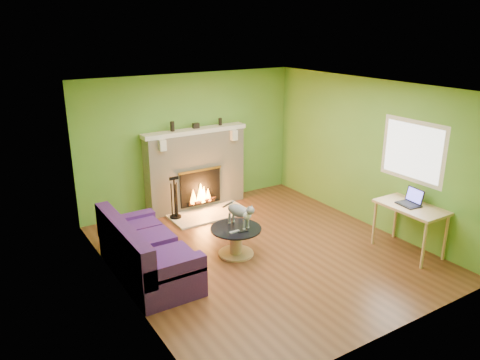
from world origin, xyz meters
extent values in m
plane|color=#5B2F1A|center=(0.00, 0.00, 0.00)|extent=(5.00, 5.00, 0.00)
plane|color=white|center=(0.00, 0.00, 2.60)|extent=(5.00, 5.00, 0.00)
plane|color=#588D2E|center=(0.00, 2.50, 1.30)|extent=(5.00, 0.00, 5.00)
plane|color=#588D2E|center=(0.00, -2.50, 1.30)|extent=(5.00, 0.00, 5.00)
plane|color=#588D2E|center=(-2.25, 0.00, 1.30)|extent=(0.00, 5.00, 5.00)
plane|color=#588D2E|center=(2.25, 0.00, 1.30)|extent=(0.00, 5.00, 5.00)
plane|color=silver|center=(2.24, -0.90, 1.55)|extent=(0.00, 1.20, 1.20)
plane|color=white|center=(2.23, -0.90, 1.55)|extent=(0.00, 1.06, 1.06)
cube|color=beige|center=(0.00, 2.33, 0.75)|extent=(2.00, 0.35, 1.50)
cube|color=black|center=(0.00, 2.13, 0.44)|extent=(0.85, 0.03, 0.68)
cube|color=gold|center=(0.00, 2.13, 0.80)|extent=(0.91, 0.02, 0.04)
cylinder|color=black|center=(0.00, 2.10, 0.16)|extent=(0.55, 0.07, 0.07)
cube|color=silver|center=(0.00, 2.30, 1.54)|extent=(2.10, 0.28, 0.08)
cube|color=silver|center=(-0.75, 2.11, 1.40)|extent=(0.12, 0.10, 0.20)
cube|color=silver|center=(0.75, 2.11, 1.40)|extent=(0.12, 0.10, 0.20)
cube|color=beige|center=(0.00, 1.80, 0.01)|extent=(1.50, 0.75, 0.03)
cube|color=silver|center=(0.00, 2.30, 1.54)|extent=(2.10, 0.28, 0.08)
cube|color=#3E1759|center=(-1.80, 0.30, 0.22)|extent=(0.88, 1.95, 0.44)
cube|color=#3E1759|center=(-2.15, 0.30, 0.60)|extent=(0.20, 1.95, 0.55)
cube|color=#3E1759|center=(-1.80, -0.57, 0.50)|extent=(0.88, 0.20, 0.22)
cube|color=#3E1759|center=(-1.80, 1.17, 0.50)|extent=(0.88, 0.20, 0.22)
cube|color=#3E1759|center=(-1.75, -0.25, 0.50)|extent=(0.70, 0.52, 0.12)
cube|color=#3E1759|center=(-1.75, 0.40, 0.50)|extent=(0.70, 0.52, 0.12)
cube|color=#3E1759|center=(-1.75, 0.95, 0.50)|extent=(0.70, 0.52, 0.12)
cylinder|color=tan|center=(-0.41, 0.15, 0.01)|extent=(0.56, 0.56, 0.03)
cylinder|color=tan|center=(-0.41, 0.15, 0.22)|extent=(0.20, 0.20, 0.39)
cylinder|color=black|center=(-0.41, 0.15, 0.44)|extent=(0.80, 0.80, 0.02)
cube|color=tan|center=(1.95, -1.22, 0.77)|extent=(0.62, 1.06, 0.04)
cylinder|color=tan|center=(1.69, -1.70, 0.37)|extent=(0.05, 0.05, 0.74)
cylinder|color=tan|center=(2.21, -1.70, 0.37)|extent=(0.05, 0.05, 0.74)
cylinder|color=tan|center=(1.69, -0.74, 0.37)|extent=(0.05, 0.05, 0.74)
cylinder|color=tan|center=(2.21, -0.74, 0.37)|extent=(0.05, 0.05, 0.74)
cube|color=gray|center=(-0.51, 0.03, 0.46)|extent=(0.17, 0.05, 0.02)
cube|color=black|center=(-0.39, -0.03, 0.46)|extent=(0.16, 0.06, 0.02)
cylinder|color=black|center=(-0.45, 2.33, 1.67)|extent=(0.08, 0.08, 0.18)
cylinder|color=black|center=(0.57, 2.33, 1.65)|extent=(0.07, 0.07, 0.14)
cube|color=black|center=(0.04, 2.33, 1.63)|extent=(0.12, 0.08, 0.10)
camera|label=1|loc=(-3.89, -5.51, 3.48)|focal=35.00mm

